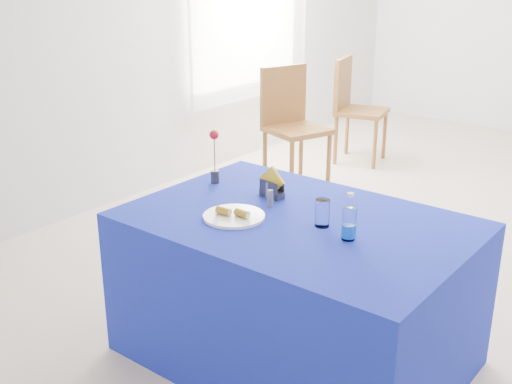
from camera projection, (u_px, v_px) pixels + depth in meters
floor at (444, 241)px, 4.63m from camera, size 7.00×7.00×0.00m
window_pane at (247, 0)px, 6.12m from camera, size 0.04×1.50×1.60m
curtain at (253, 0)px, 6.08m from camera, size 0.04×1.75×1.85m
plate at (234, 216)px, 3.04m from camera, size 0.30×0.30×0.01m
drinking_glass at (322, 213)px, 2.93m from camera, size 0.07×0.07×0.13m
salt_shaker at (269, 189)px, 3.30m from camera, size 0.03×0.03×0.08m
pepper_shaker at (270, 198)px, 3.17m from camera, size 0.03×0.03×0.08m
blue_table at (296, 290)px, 3.17m from camera, size 1.60×1.10×0.76m
water_bottle at (349, 224)px, 2.79m from camera, size 0.07×0.07×0.21m
napkin_holder at (272, 188)px, 3.30m from camera, size 0.15×0.08×0.17m
rose_vase at (215, 157)px, 3.47m from camera, size 0.05×0.05×0.30m
chair_win_a at (291, 118)px, 5.60m from camera, size 0.59×0.59×1.05m
chair_win_b at (353, 103)px, 6.29m from camera, size 0.55×0.55×1.02m
banana_pieces at (233, 212)px, 3.02m from camera, size 0.16×0.07×0.04m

